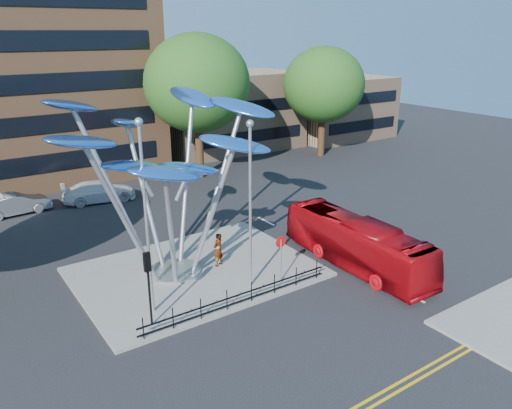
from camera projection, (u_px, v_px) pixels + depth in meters
ground at (279, 318)px, 22.41m from camera, size 120.00×120.00×0.00m
traffic_island at (196, 272)px, 26.51m from camera, size 12.00×9.00×0.15m
double_yellow_near at (380, 393)px, 17.74m from camera, size 40.00×0.12×0.01m
double_yellow_far at (387, 398)px, 17.51m from camera, size 40.00×0.12×0.01m
low_building_near at (229, 112)px, 52.95m from camera, size 15.00×8.00×8.00m
low_building_far at (339, 108)px, 59.06m from camera, size 12.00×8.00×7.00m
tree_right at (197, 83)px, 41.11m from camera, size 8.80×8.80×12.11m
tree_far at (324, 85)px, 48.92m from camera, size 8.00×8.00×10.81m
leaf_sculpture at (164, 146)px, 24.21m from camera, size 12.72×9.54×9.51m
street_lamp_left at (145, 203)px, 20.94m from camera, size 0.36×0.36×8.80m
street_lamp_right at (250, 191)px, 23.32m from camera, size 0.36×0.36×8.30m
traffic_light_island at (148, 274)px, 20.80m from camera, size 0.28×0.18×3.42m
no_entry_sign_island at (281, 251)px, 24.83m from camera, size 0.60×0.10×2.45m
pedestrian_railing_front at (239, 298)px, 23.01m from camera, size 10.00×0.06×1.00m
red_bus at (356, 243)px, 26.90m from camera, size 2.55×9.74×2.70m
pedestrian at (218, 250)px, 26.76m from camera, size 0.79×0.66×1.85m
parked_car_mid at (16, 204)px, 34.74m from camera, size 4.67×1.98×1.50m
parked_car_right at (99, 191)px, 37.40m from camera, size 5.57×3.01×1.53m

